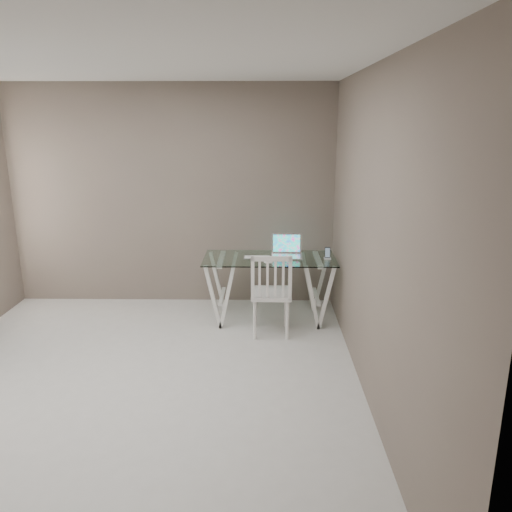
# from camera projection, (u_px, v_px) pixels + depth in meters

# --- Properties ---
(room) EXTENTS (4.50, 4.52, 2.71)m
(room) POSITION_uv_depth(u_px,v_px,m) (111.00, 193.00, 3.90)
(room) COLOR beige
(room) RESTS_ON ground
(desk) EXTENTS (1.50, 0.70, 0.75)m
(desk) POSITION_uv_depth(u_px,v_px,m) (269.00, 288.00, 5.78)
(desk) COLOR silver
(desk) RESTS_ON ground
(chair) EXTENTS (0.43, 0.43, 0.93)m
(chair) POSITION_uv_depth(u_px,v_px,m) (271.00, 291.00, 5.29)
(chair) COLOR white
(chair) RESTS_ON ground
(laptop) EXTENTS (0.35, 0.30, 0.24)m
(laptop) POSITION_uv_depth(u_px,v_px,m) (287.00, 251.00, 5.75)
(laptop) COLOR silver
(laptop) RESTS_ON desk
(keyboard) EXTENTS (0.31, 0.13, 0.01)m
(keyboard) POSITION_uv_depth(u_px,v_px,m) (257.00, 257.00, 5.69)
(keyboard) COLOR silver
(keyboard) RESTS_ON desk
(mouse) EXTENTS (0.10, 0.06, 0.03)m
(mouse) POSITION_uv_depth(u_px,v_px,m) (268.00, 262.00, 5.46)
(mouse) COLOR white
(mouse) RESTS_ON desk
(phone_dock) EXTENTS (0.07, 0.07, 0.14)m
(phone_dock) POSITION_uv_depth(u_px,v_px,m) (327.00, 256.00, 5.62)
(phone_dock) COLOR white
(phone_dock) RESTS_ON desk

